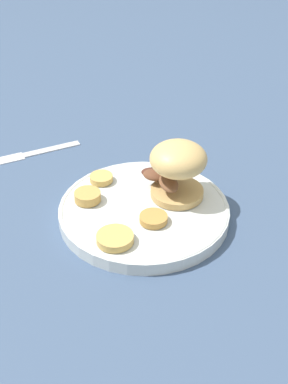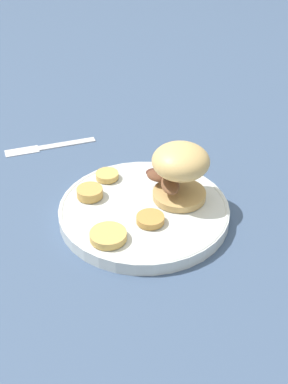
{
  "view_description": "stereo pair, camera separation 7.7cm",
  "coord_description": "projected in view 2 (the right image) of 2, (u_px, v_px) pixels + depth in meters",
  "views": [
    {
      "loc": [
        -0.11,
        0.62,
        0.49
      ],
      "look_at": [
        0.0,
        0.0,
        0.05
      ],
      "focal_mm": 50.0,
      "sensor_mm": 36.0,
      "label": 1
    },
    {
      "loc": [
        -0.18,
        0.6,
        0.49
      ],
      "look_at": [
        0.0,
        0.0,
        0.05
      ],
      "focal_mm": 50.0,
      "sensor_mm": 36.0,
      "label": 2
    }
  ],
  "objects": [
    {
      "name": "dinner_plate",
      "position": [
        144.0,
        211.0,
        0.79
      ],
      "size": [
        0.25,
        0.25,
        0.02
      ],
      "color": "silver",
      "rests_on": "ground_plane"
    },
    {
      "name": "potato_round_3",
      "position": [
        90.0,
        192.0,
        0.8
      ],
      "size": [
        0.04,
        0.04,
        0.01
      ],
      "primitive_type": "cylinder",
      "color": "tan",
      "rests_on": "dinner_plate"
    },
    {
      "name": "potato_round_1",
      "position": [
        107.0,
        175.0,
        0.84
      ],
      "size": [
        0.04,
        0.04,
        0.01
      ],
      "primitive_type": "cylinder",
      "color": "tan",
      "rests_on": "dinner_plate"
    },
    {
      "name": "sandwich",
      "position": [
        179.0,
        168.0,
        0.77
      ],
      "size": [
        0.1,
        0.08,
        0.09
      ],
      "color": "tan",
      "rests_on": "dinner_plate"
    },
    {
      "name": "fork",
      "position": [
        49.0,
        146.0,
        0.96
      ],
      "size": [
        0.14,
        0.11,
        0.0
      ],
      "color": "silver",
      "rests_on": "ground_plane"
    },
    {
      "name": "ground_plane",
      "position": [
        144.0,
        217.0,
        0.79
      ],
      "size": [
        4.0,
        4.0,
        0.0
      ],
      "primitive_type": "plane",
      "color": "#3D5170"
    },
    {
      "name": "potato_round_2",
      "position": [
        150.0,
        219.0,
        0.75
      ],
      "size": [
        0.04,
        0.04,
        0.01
      ],
      "primitive_type": "cylinder",
      "color": "#BC8942",
      "rests_on": "dinner_plate"
    },
    {
      "name": "potato_round_0",
      "position": [
        108.0,
        236.0,
        0.72
      ],
      "size": [
        0.05,
        0.05,
        0.01
      ],
      "primitive_type": "cylinder",
      "color": "tan",
      "rests_on": "dinner_plate"
    }
  ]
}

